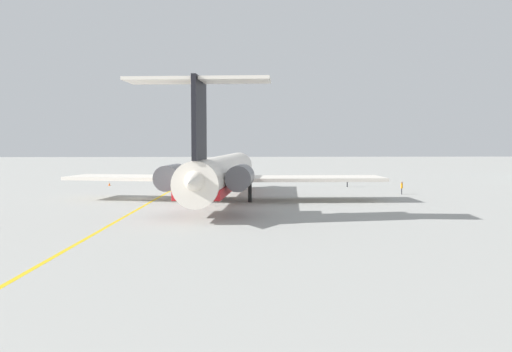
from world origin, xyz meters
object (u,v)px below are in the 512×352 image
main_jetliner (222,173)px  ground_crew_near_tail (402,186)px  safety_cone_nose (109,184)px  ground_crew_near_nose (347,180)px

main_jetliner → ground_crew_near_tail: size_ratio=25.25×
ground_crew_near_tail → safety_cone_nose: size_ratio=3.21×
main_jetliner → ground_crew_near_tail: 26.08m
main_jetliner → ground_crew_near_nose: 28.67m
ground_crew_near_nose → ground_crew_near_tail: bearing=-36.9°
main_jetliner → ground_crew_near_nose: (-20.75, 19.64, -2.38)m
main_jetliner → ground_crew_near_nose: main_jetliner is taller
ground_crew_near_tail → safety_cone_nose: ground_crew_near_tail is taller
main_jetliner → safety_cone_nose: bearing=43.8°
safety_cone_nose → ground_crew_near_nose: bearing=84.0°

